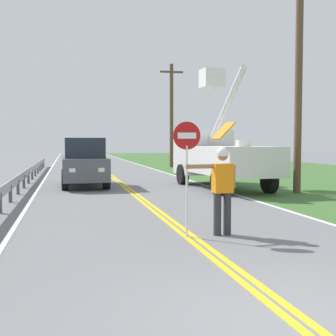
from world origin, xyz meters
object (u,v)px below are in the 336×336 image
utility_bucket_truck (218,154)px  utility_pole_mid (171,114)px  utility_pole_near (299,73)px  flagger_worker (222,185)px  stop_sign_paddle (187,153)px  oncoming_suv_nearest (84,162)px

utility_bucket_truck → utility_pole_mid: (1.57, 15.66, 2.71)m
utility_pole_near → flagger_worker: bearing=-128.4°
utility_bucket_truck → utility_pole_near: 4.65m
utility_bucket_truck → utility_pole_near: size_ratio=0.81×
stop_sign_paddle → oncoming_suv_nearest: bearing=98.3°
flagger_worker → oncoming_suv_nearest: size_ratio=0.39×
stop_sign_paddle → utility_pole_mid: size_ratio=0.30×
utility_pole_near → utility_pole_mid: utility_pole_near is taller
stop_sign_paddle → oncoming_suv_nearest: (-1.64, 11.17, -0.65)m
utility_pole_near → utility_pole_mid: 18.36m
utility_bucket_truck → oncoming_suv_nearest: utility_bucket_truck is taller
flagger_worker → utility_pole_mid: (4.70, 25.10, 3.07)m
flagger_worker → utility_bucket_truck: size_ratio=0.26×
oncoming_suv_nearest → utility_pole_mid: size_ratio=0.59×
utility_pole_mid → flagger_worker: bearing=-100.6°
stop_sign_paddle → utility_pole_near: utility_pole_near is taller
utility_bucket_truck → utility_pole_mid: utility_pole_mid is taller
oncoming_suv_nearest → utility_pole_near: size_ratio=0.54×
stop_sign_paddle → utility_bucket_truck: utility_bucket_truck is taller
stop_sign_paddle → utility_pole_mid: utility_pole_mid is taller
flagger_worker → stop_sign_paddle: stop_sign_paddle is taller
utility_bucket_truck → utility_pole_mid: bearing=84.3°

